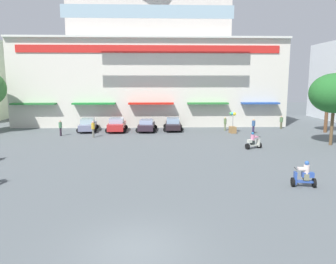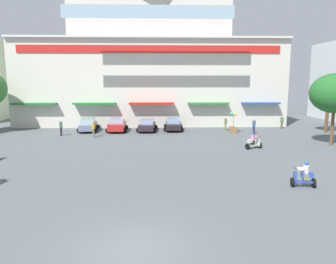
# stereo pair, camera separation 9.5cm
# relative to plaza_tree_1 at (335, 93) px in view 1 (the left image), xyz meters

# --- Properties ---
(ground_plane) EXTENTS (128.00, 128.00, 0.00)m
(ground_plane) POSITION_rel_plaza_tree_1_xyz_m (-17.11, -5.18, -4.81)
(ground_plane) COLOR #575E62
(colonial_building) EXTENTS (35.29, 17.83, 20.59)m
(colonial_building) POSITION_rel_plaza_tree_1_xyz_m (-17.11, 18.29, 4.00)
(colonial_building) COLOR silver
(colonial_building) RESTS_ON ground
(plaza_tree_1) EXTENTS (4.48, 4.30, 6.65)m
(plaza_tree_1) POSITION_rel_plaza_tree_1_xyz_m (0.00, 0.00, 0.00)
(plaza_tree_1) COLOR brown
(plaza_tree_1) RESTS_ON ground
(plaza_tree_3) EXTENTS (3.37, 3.01, 5.93)m
(plaza_tree_3) POSITION_rel_plaza_tree_1_xyz_m (3.33, 7.22, -0.28)
(plaza_tree_3) COLOR brown
(plaza_tree_3) RESTS_ON ground
(parked_car_0) EXTENTS (2.55, 4.52, 1.52)m
(parked_car_0) POSITION_rel_plaza_tree_1_xyz_m (-24.43, 9.19, -4.06)
(parked_car_0) COLOR slate
(parked_car_0) RESTS_ON ground
(parked_car_1) EXTENTS (2.47, 4.06, 1.60)m
(parked_car_1) POSITION_rel_plaza_tree_1_xyz_m (-20.96, 8.81, -4.02)
(parked_car_1) COLOR #B22526
(parked_car_1) RESTS_ON ground
(parked_car_2) EXTENTS (2.51, 4.15, 1.39)m
(parked_car_2) POSITION_rel_plaza_tree_1_xyz_m (-17.44, 8.91, -4.10)
(parked_car_2) COLOR #2D212C
(parked_car_2) RESTS_ON ground
(parked_car_3) EXTENTS (2.43, 4.51, 1.48)m
(parked_car_3) POSITION_rel_plaza_tree_1_xyz_m (-14.29, 9.56, -4.07)
(parked_car_3) COLOR black
(parked_car_3) RESTS_ON ground
(scooter_rider_3) EXTENTS (1.57, 1.07, 1.50)m
(scooter_rider_3) POSITION_rel_plaza_tree_1_xyz_m (-7.73, -1.35, -4.19)
(scooter_rider_3) COLOR black
(scooter_rider_3) RESTS_ON ground
(scooter_rider_4) EXTENTS (1.37, 0.73, 1.53)m
(scooter_rider_4) POSITION_rel_plaza_tree_1_xyz_m (-7.95, -11.66, -4.17)
(scooter_rider_4) COLOR black
(scooter_rider_4) RESTS_ON ground
(pedestrian_0) EXTENTS (0.46, 0.46, 1.60)m
(pedestrian_0) POSITION_rel_plaza_tree_1_xyz_m (-0.67, 10.34, -3.92)
(pedestrian_0) COLOR brown
(pedestrian_0) RESTS_ON ground
(pedestrian_1) EXTENTS (0.41, 0.41, 1.69)m
(pedestrian_1) POSITION_rel_plaza_tree_1_xyz_m (-5.27, 6.75, -3.86)
(pedestrian_1) COLOR #2B2144
(pedestrian_1) RESTS_ON ground
(pedestrian_2) EXTENTS (0.41, 0.41, 1.69)m
(pedestrian_2) POSITION_rel_plaza_tree_1_xyz_m (-26.70, 5.96, -3.85)
(pedestrian_2) COLOR #291E2A
(pedestrian_2) RESTS_ON ground
(pedestrian_3) EXTENTS (0.42, 0.42, 1.64)m
(pedestrian_3) POSITION_rel_plaza_tree_1_xyz_m (-8.05, 8.94, -3.87)
(pedestrian_3) COLOR #697753
(pedestrian_3) RESTS_ON ground
(pedestrian_4) EXTENTS (0.49, 0.49, 1.74)m
(pedestrian_4) POSITION_rel_plaza_tree_1_xyz_m (-22.98, 4.89, -3.82)
(pedestrian_4) COLOR slate
(pedestrian_4) RESTS_ON ground
(balloon_vendor_cart) EXTENTS (0.80, 0.99, 2.44)m
(balloon_vendor_cart) POSITION_rel_plaza_tree_1_xyz_m (-7.56, 7.16, -3.78)
(balloon_vendor_cart) COLOR olive
(balloon_vendor_cart) RESTS_ON ground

